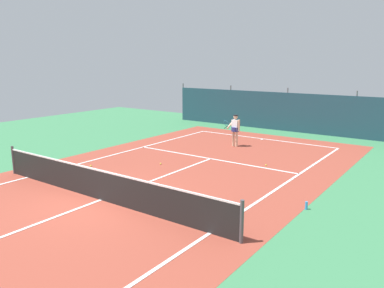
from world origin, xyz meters
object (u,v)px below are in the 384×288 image
at_px(tennis_player, 235,128).
at_px(tennis_ball_midcourt, 91,166).
at_px(tennis_net, 100,185).
at_px(tennis_ball_by_sideline, 161,164).
at_px(water_bottle, 306,206).
at_px(tennis_ball_near_player, 266,165).
at_px(parked_car, 353,116).

relative_size(tennis_player, tennis_ball_midcourt, 24.85).
xyz_separation_m(tennis_net, tennis_ball_by_sideline, (-1.22, 4.35, -0.48)).
bearing_deg(water_bottle, tennis_ball_midcourt, -176.06).
height_order(tennis_player, tennis_ball_by_sideline, tennis_player).
xyz_separation_m(tennis_net, water_bottle, (5.56, 3.02, -0.39)).
xyz_separation_m(tennis_net, tennis_ball_midcourt, (-3.38, 2.41, -0.48)).
height_order(tennis_ball_near_player, parked_car, parked_car).
height_order(tennis_player, parked_car, parked_car).
bearing_deg(tennis_player, tennis_ball_midcourt, 74.12).
bearing_deg(water_bottle, tennis_net, -151.44).
xyz_separation_m(tennis_ball_by_sideline, parked_car, (4.51, 13.81, 0.81)).
height_order(tennis_ball_midcourt, water_bottle, water_bottle).
relative_size(tennis_ball_midcourt, water_bottle, 0.28).
relative_size(tennis_net, tennis_ball_near_player, 153.33).
distance_m(tennis_player, tennis_ball_midcourt, 7.55).
distance_m(tennis_player, water_bottle, 8.68).
bearing_deg(tennis_net, tennis_ball_near_player, 69.41).
xyz_separation_m(tennis_ball_by_sideline, water_bottle, (6.78, -1.33, 0.09)).
height_order(tennis_player, tennis_ball_midcourt, tennis_player).
relative_size(tennis_player, tennis_ball_by_sideline, 24.85).
bearing_deg(tennis_ball_near_player, tennis_player, 139.17).
xyz_separation_m(tennis_ball_near_player, tennis_ball_by_sideline, (-3.76, -2.40, 0.00)).
distance_m(tennis_ball_midcourt, parked_car, 17.12).
bearing_deg(tennis_ball_near_player, water_bottle, -51.01).
relative_size(tennis_net, parked_car, 2.30).
distance_m(tennis_ball_midcourt, water_bottle, 8.96).
distance_m(tennis_net, tennis_player, 9.30).
relative_size(tennis_net, tennis_player, 6.17).
relative_size(tennis_player, tennis_ball_near_player, 24.85).
distance_m(tennis_net, parked_car, 18.46).
height_order(tennis_player, tennis_ball_near_player, tennis_player).
height_order(tennis_net, tennis_ball_midcourt, tennis_net).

